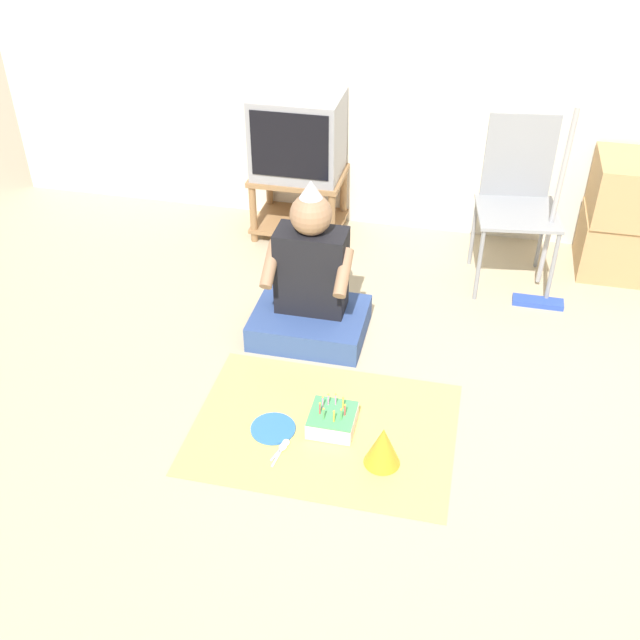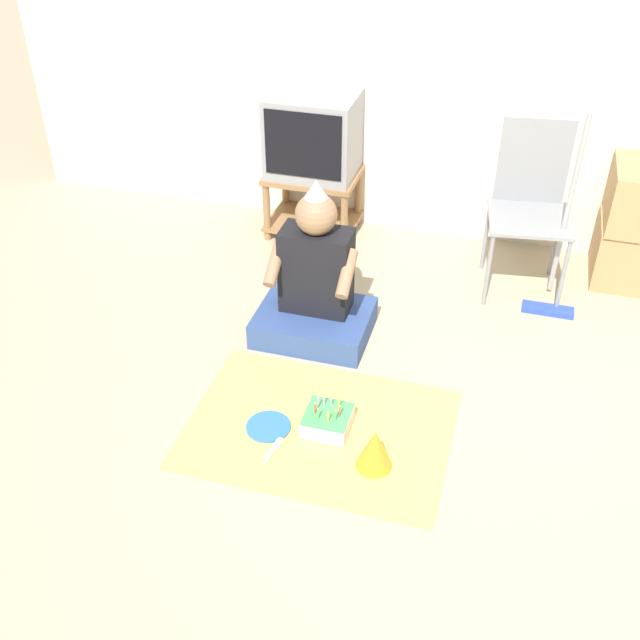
# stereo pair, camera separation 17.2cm
# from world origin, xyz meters

# --- Properties ---
(ground_plane) EXTENTS (16.00, 16.00, 0.00)m
(ground_plane) POSITION_xyz_m (0.00, 0.00, 0.00)
(ground_plane) COLOR tan
(wall_back) EXTENTS (6.40, 0.06, 2.55)m
(wall_back) POSITION_xyz_m (0.00, 2.04, 1.27)
(wall_back) COLOR silver
(wall_back) RESTS_ON ground_plane
(tv_stand) EXTENTS (0.57, 0.43, 0.41)m
(tv_stand) POSITION_xyz_m (-1.15, 1.80, 0.24)
(tv_stand) COLOR #997047
(tv_stand) RESTS_ON ground_plane
(tv) EXTENTS (0.53, 0.42, 0.49)m
(tv) POSITION_xyz_m (-1.15, 1.80, 0.66)
(tv) COLOR #99999E
(tv) RESTS_ON tv_stand
(folding_chair) EXTENTS (0.49, 0.49, 0.94)m
(folding_chair) POSITION_xyz_m (0.18, 1.56, 0.54)
(folding_chair) COLOR gray
(folding_chair) RESTS_ON ground_plane
(cardboard_box_stack) EXTENTS (0.54, 0.45, 0.70)m
(cardboard_box_stack) POSITION_xyz_m (0.86, 1.76, 0.35)
(cardboard_box_stack) COLOR tan
(cardboard_box_stack) RESTS_ON ground_plane
(dust_mop) EXTENTS (0.28, 0.26, 1.14)m
(dust_mop) POSITION_xyz_m (0.37, 1.32, 0.32)
(dust_mop) COLOR #2D4CB2
(dust_mop) RESTS_ON ground_plane
(person_seated) EXTENTS (0.59, 0.46, 0.87)m
(person_seated) POSITION_xyz_m (-0.82, 0.74, 0.27)
(person_seated) COLOR #334C8C
(person_seated) RESTS_ON ground_plane
(party_cloth) EXTENTS (1.18, 0.86, 0.01)m
(party_cloth) POSITION_xyz_m (-0.59, 0.03, 0.00)
(party_cloth) COLOR #EAD666
(party_cloth) RESTS_ON ground_plane
(birthday_cake) EXTENTS (0.21, 0.21, 0.15)m
(birthday_cake) POSITION_xyz_m (-0.55, 0.04, 0.05)
(birthday_cake) COLOR silver
(birthday_cake) RESTS_ON party_cloth
(party_hat_blue) EXTENTS (0.16, 0.16, 0.20)m
(party_hat_blue) POSITION_xyz_m (-0.30, -0.13, 0.10)
(party_hat_blue) COLOR gold
(party_hat_blue) RESTS_ON party_cloth
(paper_plate) EXTENTS (0.20, 0.20, 0.01)m
(paper_plate) POSITION_xyz_m (-0.81, -0.04, 0.01)
(paper_plate) COLOR blue
(paper_plate) RESTS_ON party_cloth
(plastic_spoon_near) EXTENTS (0.06, 0.14, 0.01)m
(plastic_spoon_near) POSITION_xyz_m (-0.74, -0.13, 0.01)
(plastic_spoon_near) COLOR white
(plastic_spoon_near) RESTS_ON party_cloth
(plastic_spoon_far) EXTENTS (0.04, 0.15, 0.01)m
(plastic_spoon_far) POSITION_xyz_m (-0.74, -0.16, 0.01)
(plastic_spoon_far) COLOR white
(plastic_spoon_far) RESTS_ON party_cloth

